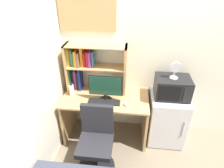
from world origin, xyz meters
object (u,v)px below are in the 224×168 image
(wall_corkboard, at_px, (87,13))
(desk_chair, at_px, (96,144))
(water_bottle, at_px, (72,90))
(microwave, at_px, (172,87))
(keyboard, at_px, (104,102))
(hutch_bookshelf, at_px, (87,65))
(mini_fridge, at_px, (166,118))
(desk_fan, at_px, (176,70))
(monitor, at_px, (105,87))
(computer_mouse, at_px, (126,104))

(wall_corkboard, bearing_deg, desk_chair, -75.60)
(water_bottle, bearing_deg, microwave, 2.19)
(keyboard, xyz_separation_m, water_bottle, (-0.50, 0.13, 0.08))
(hutch_bookshelf, distance_m, wall_corkboard, 0.71)
(hutch_bookshelf, bearing_deg, mini_fridge, -7.28)
(desk_fan, bearing_deg, microwave, 81.34)
(keyboard, distance_m, desk_chair, 0.56)
(water_bottle, bearing_deg, mini_fridge, 2.07)
(water_bottle, relative_size, desk_chair, 0.21)
(hutch_bookshelf, bearing_deg, water_bottle, -134.73)
(monitor, xyz_separation_m, keyboard, (-0.01, -0.06, -0.20))
(mini_fridge, bearing_deg, desk_chair, -147.72)
(keyboard, bearing_deg, mini_fridge, 11.01)
(computer_mouse, distance_m, desk_chair, 0.66)
(desk_fan, bearing_deg, hutch_bookshelf, 172.62)
(keyboard, bearing_deg, hutch_bookshelf, 130.82)
(mini_fridge, bearing_deg, desk_fan, -110.01)
(mini_fridge, distance_m, desk_fan, 0.83)
(water_bottle, relative_size, mini_fridge, 0.25)
(keyboard, distance_m, computer_mouse, 0.31)
(monitor, distance_m, water_bottle, 0.53)
(keyboard, xyz_separation_m, mini_fridge, (0.93, 0.18, -0.36))
(monitor, xyz_separation_m, microwave, (0.92, 0.12, -0.01))
(microwave, xyz_separation_m, desk_fan, (-0.00, -0.01, 0.28))
(keyboard, height_order, desk_chair, desk_chair)
(desk_chair, xyz_separation_m, wall_corkboard, (-0.23, 0.88, 1.45))
(mini_fridge, xyz_separation_m, microwave, (0.00, 0.00, 0.55))
(mini_fridge, bearing_deg, wall_corkboard, 167.58)
(computer_mouse, bearing_deg, desk_fan, 17.55)
(water_bottle, height_order, desk_fan, desk_fan)
(hutch_bookshelf, distance_m, desk_chair, 1.11)
(hutch_bookshelf, xyz_separation_m, microwave, (1.22, -0.15, -0.21))
(keyboard, distance_m, water_bottle, 0.52)
(hutch_bookshelf, relative_size, mini_fridge, 1.08)
(keyboard, relative_size, desk_chair, 0.48)
(water_bottle, bearing_deg, desk_fan, 1.99)
(water_bottle, xyz_separation_m, desk_chair, (0.45, -0.56, -0.44))
(keyboard, height_order, wall_corkboard, wall_corkboard)
(computer_mouse, height_order, water_bottle, water_bottle)
(hutch_bookshelf, relative_size, keyboard, 1.95)
(mini_fridge, xyz_separation_m, desk_chair, (-0.97, -0.62, 0.00))
(computer_mouse, bearing_deg, water_bottle, 169.68)
(water_bottle, bearing_deg, hutch_bookshelf, 45.27)
(water_bottle, xyz_separation_m, microwave, (1.43, 0.05, 0.11))
(water_bottle, bearing_deg, computer_mouse, -10.32)
(desk_chair, bearing_deg, wall_corkboard, 104.40)
(hutch_bookshelf, xyz_separation_m, desk_chair, (0.25, -0.77, -0.75))
(keyboard, bearing_deg, monitor, 78.61)
(computer_mouse, bearing_deg, mini_fridge, 17.70)
(monitor, height_order, mini_fridge, monitor)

